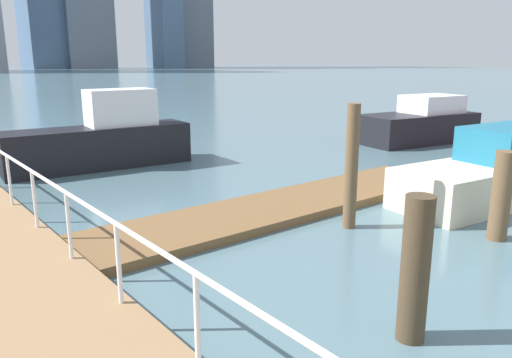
% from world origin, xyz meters
% --- Properties ---
extents(ground_plane, '(300.00, 300.00, 0.00)m').
position_xyz_m(ground_plane, '(0.00, 20.00, 0.00)').
color(ground_plane, slate).
extents(floating_dock, '(10.47, 2.00, 0.18)m').
position_xyz_m(floating_dock, '(1.74, 11.74, 0.09)').
color(floating_dock, brown).
rests_on(floating_dock, ground_plane).
extents(boardwalk_railing, '(0.06, 29.24, 1.08)m').
position_xyz_m(boardwalk_railing, '(-3.15, 10.95, 1.25)').
color(boardwalk_railing, white).
rests_on(boardwalk_railing, boardwalk).
extents(dock_piling_1, '(0.35, 0.35, 1.85)m').
position_xyz_m(dock_piling_1, '(-0.43, 6.74, 0.93)').
color(dock_piling_1, '#473826').
rests_on(dock_piling_1, ground_plane).
extents(dock_piling_2, '(0.36, 0.36, 1.72)m').
position_xyz_m(dock_piling_2, '(3.86, 7.78, 0.86)').
color(dock_piling_2, brown).
rests_on(dock_piling_2, ground_plane).
extents(dock_piling_3, '(0.26, 0.26, 2.53)m').
position_xyz_m(dock_piling_3, '(2.16, 10.01, 1.27)').
color(dock_piling_3, brown).
rests_on(dock_piling_3, ground_plane).
extents(moored_boat_0, '(5.96, 2.55, 1.77)m').
position_xyz_m(moored_boat_0, '(6.68, 9.13, 0.69)').
color(moored_boat_0, beige).
rests_on(moored_boat_0, ground_plane).
extents(moored_boat_1, '(5.25, 2.88, 1.88)m').
position_xyz_m(moored_boat_1, '(12.48, 15.29, 0.75)').
color(moored_boat_1, black).
rests_on(moored_boat_1, ground_plane).
extents(moored_boat_3, '(5.77, 1.96, 2.42)m').
position_xyz_m(moored_boat_3, '(0.52, 18.72, 0.89)').
color(moored_boat_3, black).
rests_on(moored_boat_3, ground_plane).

